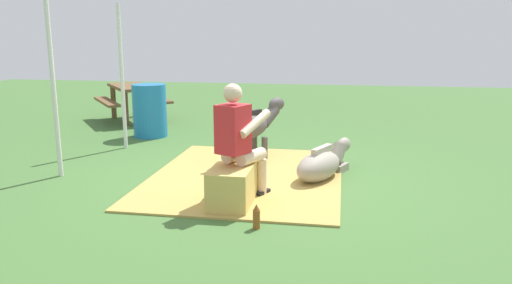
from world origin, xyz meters
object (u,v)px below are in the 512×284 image
(water_barrel, at_px, (150,111))
(tent_pole_right, at_px, (122,78))
(person_seated, at_px, (239,138))
(tent_pole_left, at_px, (54,89))
(soda_bottle, at_px, (256,217))
(hay_bale, at_px, (233,186))
(pony_standing, at_px, (251,127))
(pony_lying, at_px, (322,164))
(picnic_bench, at_px, (132,94))

(water_barrel, bearing_deg, tent_pole_right, 176.50)
(person_seated, bearing_deg, tent_pole_right, 46.61)
(water_barrel, distance_m, tent_pole_left, 2.68)
(soda_bottle, bearing_deg, tent_pole_left, 64.99)
(person_seated, distance_m, soda_bottle, 1.02)
(hay_bale, height_order, soda_bottle, hay_bale)
(pony_standing, distance_m, pony_lying, 1.28)
(soda_bottle, height_order, water_barrel, water_barrel)
(tent_pole_left, bearing_deg, hay_bale, -106.04)
(pony_standing, height_order, picnic_bench, pony_standing)
(pony_standing, relative_size, picnic_bench, 0.61)
(pony_lying, distance_m, soda_bottle, 1.86)
(hay_bale, xyz_separation_m, tent_pole_right, (2.36, 2.29, 0.92))
(person_seated, xyz_separation_m, tent_pole_right, (2.21, 2.34, 0.42))
(hay_bale, bearing_deg, water_barrel, 34.20)
(pony_standing, bearing_deg, person_seated, -173.72)
(water_barrel, bearing_deg, soda_bottle, -146.28)
(tent_pole_left, bearing_deg, person_seated, -102.50)
(person_seated, height_order, pony_standing, person_seated)
(tent_pole_left, bearing_deg, picnic_bench, 10.62)
(soda_bottle, relative_size, tent_pole_right, 0.11)
(pony_standing, distance_m, tent_pole_right, 2.30)
(pony_standing, xyz_separation_m, water_barrel, (1.46, 2.10, -0.05))
(tent_pole_left, bearing_deg, pony_standing, -63.85)
(pony_standing, distance_m, tent_pole_left, 2.64)
(hay_bale, distance_m, soda_bottle, 0.72)
(pony_lying, xyz_separation_m, tent_pole_left, (-0.47, 3.35, 0.94))
(tent_pole_right, distance_m, picnic_bench, 2.62)
(person_seated, distance_m, pony_lying, 1.43)
(hay_bale, bearing_deg, soda_bottle, -148.97)
(tent_pole_left, bearing_deg, tent_pole_right, -5.17)
(soda_bottle, bearing_deg, pony_standing, 11.67)
(hay_bale, xyz_separation_m, pony_lying, (1.17, -0.91, -0.02))
(pony_lying, distance_m, water_barrel, 3.81)
(pony_lying, xyz_separation_m, soda_bottle, (-1.78, 0.54, -0.07))
(pony_lying, relative_size, tent_pole_left, 0.59)
(person_seated, distance_m, pony_standing, 1.71)
(hay_bale, height_order, pony_standing, pony_standing)
(hay_bale, distance_m, water_barrel, 3.99)
(soda_bottle, distance_m, tent_pole_left, 3.26)
(water_barrel, xyz_separation_m, picnic_bench, (1.46, 0.97, 0.11))
(pony_lying, height_order, tent_pole_right, tent_pole_right)
(pony_lying, bearing_deg, tent_pole_left, 97.90)
(pony_lying, bearing_deg, pony_standing, 57.53)
(person_seated, height_order, soda_bottle, person_seated)
(pony_standing, height_order, soda_bottle, pony_standing)
(water_barrel, bearing_deg, pony_standing, -124.79)
(person_seated, xyz_separation_m, tent_pole_left, (0.55, 2.49, 0.42))
(person_seated, xyz_separation_m, picnic_bench, (4.61, 3.25, -0.14))
(tent_pole_right, bearing_deg, pony_standing, -103.78)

